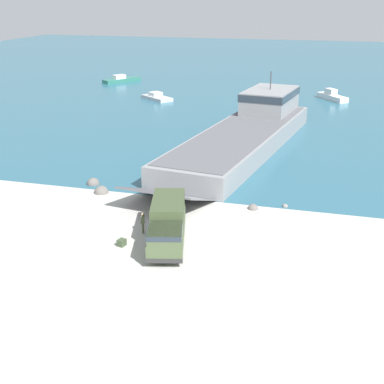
% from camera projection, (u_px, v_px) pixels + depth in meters
% --- Properties ---
extents(ground_plane, '(240.00, 240.00, 0.00)m').
position_uv_depth(ground_plane, '(202.00, 217.00, 44.91)').
color(ground_plane, '#B7B5AD').
extents(water_surface, '(240.00, 180.00, 0.01)m').
position_uv_depth(water_surface, '(299.00, 71.00, 129.52)').
color(water_surface, '#285B70').
rests_on(water_surface, ground_plane).
extents(landing_craft, '(13.34, 40.84, 7.79)m').
position_uv_depth(landing_craft, '(249.00, 129.00, 66.14)').
color(landing_craft, gray).
rests_on(landing_craft, ground_plane).
extents(military_truck, '(4.44, 8.32, 3.03)m').
position_uv_depth(military_truck, '(167.00, 223.00, 39.82)').
color(military_truck, '#475638').
rests_on(military_truck, ground_plane).
extents(soldier_on_ramp, '(0.34, 0.49, 1.68)m').
position_uv_depth(soldier_on_ramp, '(143.00, 221.00, 41.67)').
color(soldier_on_ramp, '#566042').
rests_on(soldier_on_ramp, ground_plane).
extents(moored_boat_a, '(6.39, 8.20, 1.55)m').
position_uv_depth(moored_boat_a, '(121.00, 80.00, 112.73)').
color(moored_boat_a, '#2D7060').
rests_on(moored_boat_a, ground_plane).
extents(moored_boat_b, '(6.56, 5.86, 1.30)m').
position_uv_depth(moored_boat_b, '(157.00, 97.00, 94.04)').
color(moored_boat_b, '#B7BABF').
rests_on(moored_boat_b, ground_plane).
extents(moored_boat_c, '(5.69, 6.59, 1.88)m').
position_uv_depth(moored_boat_c, '(332.00, 96.00, 93.95)').
color(moored_boat_c, white).
rests_on(moored_boat_c, ground_plane).
extents(cargo_crate, '(0.64, 0.71, 0.51)m').
position_uv_depth(cargo_crate, '(122.00, 243.00, 39.79)').
color(cargo_crate, '#3D4C33').
rests_on(cargo_crate, ground_plane).
extents(shoreline_rock_a, '(1.28, 1.28, 1.28)m').
position_uv_depth(shoreline_rock_a, '(93.00, 184.00, 52.67)').
color(shoreline_rock_a, '#66605B').
rests_on(shoreline_rock_a, ground_plane).
extents(shoreline_rock_b, '(0.91, 0.91, 0.91)m').
position_uv_depth(shoreline_rock_b, '(253.00, 209.00, 46.65)').
color(shoreline_rock_b, '#66605B').
rests_on(shoreline_rock_b, ground_plane).
extents(shoreline_rock_c, '(1.37, 1.37, 1.37)m').
position_uv_depth(shoreline_rock_c, '(101.00, 193.00, 50.41)').
color(shoreline_rock_c, '#66605B').
rests_on(shoreline_rock_c, ground_plane).
extents(shoreline_rock_d, '(0.52, 0.52, 0.52)m').
position_uv_depth(shoreline_rock_d, '(285.00, 207.00, 47.14)').
color(shoreline_rock_d, gray).
rests_on(shoreline_rock_d, ground_plane).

